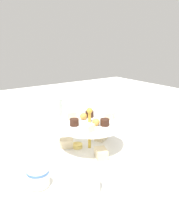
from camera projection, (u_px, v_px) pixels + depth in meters
ground_plane at (90, 150)px, 0.79m from camera, size 2.40×2.40×0.00m
tiered_serving_stand at (89, 137)px, 0.77m from camera, size 0.28×0.28×0.16m
water_glass_tall_right at (55, 115)px, 0.94m from camera, size 0.07×0.07×0.14m
water_glass_short_left at (87, 180)px, 0.55m from camera, size 0.06×0.06×0.08m
teacup_with_saucer at (38, 179)px, 0.58m from camera, size 0.09×0.09×0.05m
butter_knife_left at (132, 127)px, 0.99m from camera, size 0.02×0.17×0.00m
butter_knife_right at (4, 158)px, 0.73m from camera, size 0.07×0.16×0.00m
water_glass_mid_back at (149, 155)px, 0.66m from camera, size 0.06×0.06×0.09m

